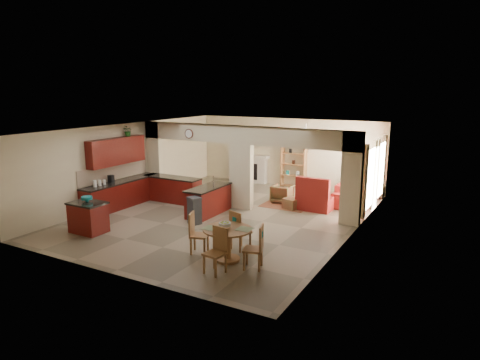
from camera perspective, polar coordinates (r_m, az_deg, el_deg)
The scene contains 39 objects.
floor at distance 13.77m, azimuth -1.85°, elevation -4.76°, with size 10.00×10.00×0.00m, color #7F6F58.
ceiling at distance 13.23m, azimuth -1.93°, elevation 6.92°, with size 10.00×10.00×0.00m, color white.
wall_back at distance 17.85m, azimuth 6.37°, elevation 3.68°, with size 8.00×8.00×0.00m, color beige.
wall_front at distance 9.61m, azimuth -17.36°, elevation -4.14°, with size 8.00×8.00×0.00m, color beige.
wall_left at distance 15.83m, azimuth -14.44°, elevation 2.29°, with size 10.00×10.00×0.00m, color beige.
wall_right at distance 11.93m, azimuth 14.85°, elevation -0.87°, with size 10.00×10.00×0.00m, color beige.
partition_left_pier at distance 16.36m, azimuth -11.28°, elevation 2.75°, with size 0.60×0.25×2.80m, color beige.
partition_center_pier at distance 14.34m, azimuth 0.17°, elevation 0.47°, with size 0.80×0.25×2.20m, color beige.
partition_right_pier at distance 12.95m, azimuth 14.67°, elevation 0.15°, with size 0.60×0.25×2.80m, color beige.
partition_header at distance 14.13m, azimuth 0.17°, elevation 6.04°, with size 8.00×0.25×0.60m, color beige.
kitchen_counter at distance 15.34m, azimuth -12.87°, elevation -1.50°, with size 2.52×3.29×1.48m.
upper_cabinets at distance 15.06m, azimuth -16.12°, elevation 3.71°, with size 0.35×2.40×0.90m, color #480A08.
peninsula at distance 13.86m, azimuth -4.23°, elevation -2.71°, with size 0.70×1.85×0.91m.
wall_clock at distance 15.07m, azimuth -6.83°, elevation 6.14°, with size 0.34×0.34×0.03m, color #51291B.
rug at distance 15.06m, azimuth 6.20°, elevation -3.32°, with size 1.60×1.30×0.01m, color brown.
fireplace at distance 18.50m, azimuth 1.53°, elevation 1.58°, with size 1.60×0.35×1.20m.
shelving_unit at distance 17.64m, azimuth 7.15°, elevation 1.91°, with size 1.00×0.32×1.80m, color olive.
window_a at distance 14.18m, azimuth 17.00°, elevation 0.20°, with size 0.02×0.90×1.90m, color white.
window_b at distance 15.82m, azimuth 18.31°, elevation 1.32°, with size 0.02×0.90×1.90m, color white.
glazed_door at distance 15.03m, azimuth 17.65°, elevation 0.23°, with size 0.02×0.70×2.10m, color white.
drape_a_left at distance 13.61m, azimuth 16.30°, elevation -0.24°, with size 0.10×0.28×2.30m, color #3A1717.
drape_a_right at distance 14.76m, azimuth 17.34°, elevation 0.64°, with size 0.10×0.28×2.30m, color #3A1717.
drape_b_left at distance 15.25m, azimuth 17.73°, elevation 0.96°, with size 0.10×0.28×2.30m, color #3A1717.
drape_b_right at distance 16.41m, azimuth 18.57°, elevation 1.67°, with size 0.10×0.28×2.30m, color #3A1717.
ceiling_fan at distance 15.32m, azimuth 8.77°, elevation 6.60°, with size 1.00×1.00×0.10m, color white.
kitchen_island at distance 12.84m, azimuth -19.57°, elevation -4.70°, with size 1.01×0.72×0.87m.
teal_bowl at distance 12.81m, azimuth -19.74°, elevation -2.40°, with size 0.31×0.31×0.15m, color teal.
trash_can at distance 12.92m, azimuth -6.09°, elevation -4.21°, with size 0.36×0.31×0.76m, color #2B2A2D.
dining_table at distance 10.15m, azimuth -1.68°, elevation -7.94°, with size 1.16×1.16×0.79m.
fruit_bowl at distance 10.06m, azimuth -2.04°, elevation -6.02°, with size 0.29×0.29×0.15m, color #81AC24.
sofa at distance 15.77m, azimuth 15.47°, elevation -1.55°, with size 1.05×2.68×0.78m, color maroon.
chaise at distance 14.67m, azimuth 10.06°, elevation -2.97°, with size 1.14×0.93×0.46m, color maroon.
armchair at distance 15.33m, azimuth 5.64°, elevation -1.84°, with size 0.68×0.69×0.63m, color maroon.
ottoman at distance 14.60m, azimuth 6.94°, elevation -3.13°, with size 0.49×0.49×0.36m, color maroon.
plant at distance 15.40m, azimuth -14.71°, elevation 6.36°, with size 0.34×0.29×0.37m, color #1B5015.
chair_north at distance 10.76m, azimuth -0.24°, elevation -6.55°, with size 0.54×0.54×1.02m.
chair_east at distance 9.70m, azimuth 2.24°, elevation -8.70°, with size 0.52×0.52×1.02m.
chair_south at distance 9.53m, azimuth -3.04°, elevation -9.08°, with size 0.48×0.48×1.02m.
chair_west at distance 10.65m, azimuth -5.91°, elevation -6.82°, with size 0.54×0.54×1.02m.
Camera 1 is at (6.76, -11.32, 4.00)m, focal length 32.00 mm.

